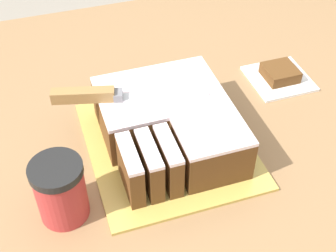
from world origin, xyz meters
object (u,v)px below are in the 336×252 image
at_px(coffee_cup, 60,190).
at_px(brownie, 280,73).
at_px(cake_board, 168,144).
at_px(cake, 169,124).
at_px(knife, 99,95).

relative_size(coffee_cup, brownie, 1.64).
bearing_deg(coffee_cup, cake_board, 24.27).
relative_size(cake, knife, 0.93).
relative_size(cake_board, knife, 1.18).
distance_m(cake_board, cake, 0.05).
height_order(knife, brownie, knife).
height_order(cake, brownie, cake).
height_order(cake_board, knife, knife).
xyz_separation_m(coffee_cup, brownie, (0.50, 0.21, -0.04)).
bearing_deg(cake_board, knife, 151.36).
height_order(cake, knife, knife).
bearing_deg(cake_board, coffee_cup, -155.73).
bearing_deg(brownie, cake_board, -158.46).
bearing_deg(coffee_cup, cake, 25.00).
distance_m(knife, coffee_cup, 0.19).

